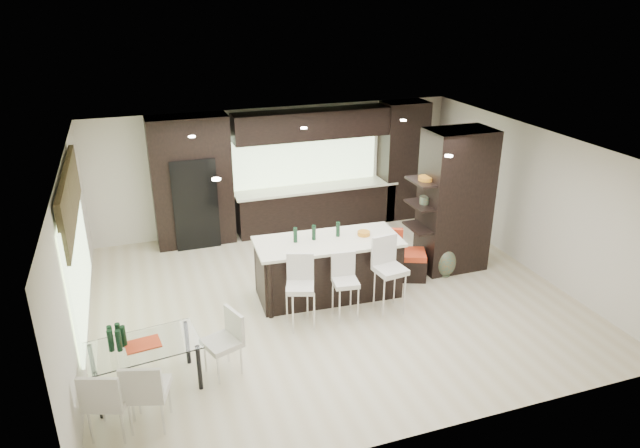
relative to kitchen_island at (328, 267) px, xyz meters
name	(u,v)px	position (x,y,z in m)	size (l,w,h in m)	color
ground	(331,297)	(0.02, -0.12, -0.52)	(8.00, 8.00, 0.00)	beige
back_wall	(277,168)	(0.02, 3.38, 0.83)	(8.00, 0.02, 2.70)	beige
left_wall	(74,260)	(-3.98, -0.12, 0.83)	(0.02, 7.00, 2.70)	beige
right_wall	(531,199)	(4.02, -0.12, 0.83)	(0.02, 7.00, 2.70)	beige
ceiling	(332,147)	(0.02, -0.12, 2.18)	(8.00, 7.00, 0.02)	white
window_left	(78,254)	(-3.94, 0.08, 0.83)	(0.04, 3.20, 1.90)	#B2D199
window_back	(304,158)	(0.62, 3.34, 1.03)	(3.40, 0.04, 1.20)	#B2D199
stone_accent	(70,197)	(-3.91, 0.08, 1.73)	(0.08, 3.00, 0.80)	brown
ceiling_spots	(327,144)	(0.02, 0.13, 2.16)	(4.00, 3.00, 0.02)	white
back_cabinetry	(303,170)	(0.52, 3.05, 0.83)	(6.80, 0.68, 2.70)	black
refrigerator	(194,201)	(-1.88, 3.00, 0.43)	(0.90, 0.68, 1.90)	black
partition_column	(455,201)	(2.62, 0.28, 0.83)	(1.20, 0.80, 2.70)	black
kitchen_island	(328,267)	(0.00, 0.00, 0.00)	(2.50, 1.08, 1.04)	black
stool_left	(300,300)	(-0.77, -0.85, -0.04)	(0.43, 0.43, 0.97)	beige
stool_mid	(345,293)	(0.00, -0.84, -0.08)	(0.39, 0.39, 0.89)	beige
stool_right	(390,283)	(0.77, -0.87, 0.00)	(0.46, 0.46, 1.05)	beige
bench	(389,264)	(1.29, 0.24, -0.26)	(1.35, 0.52, 0.52)	black
floor_vase	(446,249)	(2.32, -0.05, 0.02)	(0.40, 0.40, 1.09)	#434C37
dining_table	(146,367)	(-3.17, -1.65, -0.18)	(1.43, 0.80, 0.69)	white
chair_near	(148,394)	(-3.17, -2.38, -0.07)	(0.49, 0.49, 0.91)	beige
chair_far	(110,402)	(-3.61, -2.37, -0.08)	(0.48, 0.48, 0.89)	beige
chair_end	(222,347)	(-2.14, -1.65, -0.09)	(0.46, 0.46, 0.86)	beige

